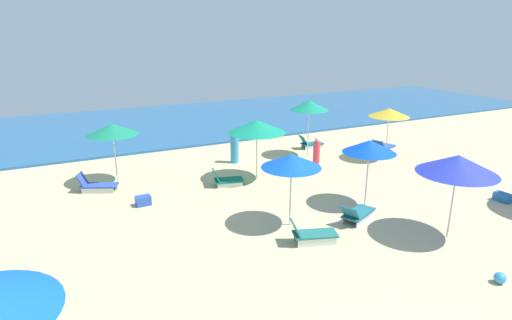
{
  "coord_description": "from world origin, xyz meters",
  "views": [
    {
      "loc": [
        -5.21,
        -3.52,
        6.04
      ],
      "look_at": [
        1.8,
        10.83,
        1.05
      ],
      "focal_mm": 29.74,
      "sensor_mm": 36.0,
      "label": 1
    }
  ],
  "objects_px": {
    "umbrella_1": "(291,161)",
    "lounge_chair_6_0": "(383,147)",
    "umbrella_6": "(389,113)",
    "umbrella_2": "(458,164)",
    "lounge_chair_8_0": "(96,185)",
    "lounge_chair_1_0": "(312,234)",
    "umbrella_7": "(257,126)",
    "lounge_chair_7_0": "(226,180)",
    "beach_ball_0": "(500,278)",
    "beachgoer_2": "(235,148)",
    "lounge_chair_3_0": "(310,143)",
    "umbrella_8": "(112,129)",
    "beachgoer_1": "(316,156)",
    "umbrella_4": "(370,147)",
    "lounge_chair_4_0": "(357,214)",
    "umbrella_3": "(309,105)",
    "cooler_box_1": "(143,201)",
    "cooler_box_2": "(503,197)"
  },
  "relations": [
    {
      "from": "umbrella_2",
      "to": "lounge_chair_7_0",
      "type": "xyz_separation_m",
      "value": [
        -4.36,
        6.99,
        -2.06
      ]
    },
    {
      "from": "umbrella_6",
      "to": "lounge_chair_6_0",
      "type": "bearing_deg",
      "value": 52.55
    },
    {
      "from": "lounge_chair_1_0",
      "to": "umbrella_6",
      "type": "distance_m",
      "value": 9.68
    },
    {
      "from": "umbrella_1",
      "to": "beachgoer_2",
      "type": "height_order",
      "value": "umbrella_1"
    },
    {
      "from": "cooler_box_2",
      "to": "lounge_chair_8_0",
      "type": "bearing_deg",
      "value": -123.6
    },
    {
      "from": "umbrella_3",
      "to": "umbrella_7",
      "type": "relative_size",
      "value": 1.1
    },
    {
      "from": "lounge_chair_6_0",
      "to": "beachgoer_1",
      "type": "relative_size",
      "value": 0.95
    },
    {
      "from": "umbrella_3",
      "to": "lounge_chair_7_0",
      "type": "xyz_separation_m",
      "value": [
        -5.15,
        -2.04,
        -2.28
      ]
    },
    {
      "from": "umbrella_1",
      "to": "lounge_chair_6_0",
      "type": "height_order",
      "value": "umbrella_1"
    },
    {
      "from": "lounge_chair_4_0",
      "to": "beachgoer_1",
      "type": "relative_size",
      "value": 1.02
    },
    {
      "from": "lounge_chair_1_0",
      "to": "cooler_box_1",
      "type": "bearing_deg",
      "value": 56.21
    },
    {
      "from": "lounge_chair_1_0",
      "to": "lounge_chair_3_0",
      "type": "distance_m",
      "value": 10.33
    },
    {
      "from": "umbrella_2",
      "to": "lounge_chair_8_0",
      "type": "distance_m",
      "value": 12.69
    },
    {
      "from": "umbrella_3",
      "to": "lounge_chair_8_0",
      "type": "relative_size",
      "value": 1.79
    },
    {
      "from": "lounge_chair_6_0",
      "to": "umbrella_3",
      "type": "bearing_deg",
      "value": 57.2
    },
    {
      "from": "umbrella_1",
      "to": "beachgoer_2",
      "type": "xyz_separation_m",
      "value": [
        1.03,
        6.85,
        -1.47
      ]
    },
    {
      "from": "lounge_chair_4_0",
      "to": "cooler_box_2",
      "type": "height_order",
      "value": "lounge_chair_4_0"
    },
    {
      "from": "lounge_chair_1_0",
      "to": "umbrella_6",
      "type": "xyz_separation_m",
      "value": [
        7.75,
        5.45,
        2.0
      ]
    },
    {
      "from": "umbrella_8",
      "to": "cooler_box_2",
      "type": "bearing_deg",
      "value": -33.58
    },
    {
      "from": "lounge_chair_1_0",
      "to": "lounge_chair_4_0",
      "type": "distance_m",
      "value": 2.23
    },
    {
      "from": "umbrella_6",
      "to": "lounge_chair_7_0",
      "type": "xyz_separation_m",
      "value": [
        -8.2,
        0.08,
        -2.03
      ]
    },
    {
      "from": "umbrella_3",
      "to": "cooler_box_2",
      "type": "relative_size",
      "value": 4.77
    },
    {
      "from": "umbrella_4",
      "to": "lounge_chair_7_0",
      "type": "bearing_deg",
      "value": 132.97
    },
    {
      "from": "cooler_box_2",
      "to": "cooler_box_1",
      "type": "bearing_deg",
      "value": -118.3
    },
    {
      "from": "lounge_chair_1_0",
      "to": "beach_ball_0",
      "type": "relative_size",
      "value": 4.98
    },
    {
      "from": "lounge_chair_3_0",
      "to": "cooler_box_1",
      "type": "bearing_deg",
      "value": 117.88
    },
    {
      "from": "umbrella_7",
      "to": "lounge_chair_1_0",
      "type": "bearing_deg",
      "value": -99.66
    },
    {
      "from": "umbrella_8",
      "to": "umbrella_6",
      "type": "bearing_deg",
      "value": -10.77
    },
    {
      "from": "lounge_chair_1_0",
      "to": "umbrella_7",
      "type": "xyz_separation_m",
      "value": [
        0.96,
        5.62,
        1.99
      ]
    },
    {
      "from": "umbrella_1",
      "to": "lounge_chair_7_0",
      "type": "bearing_deg",
      "value": 96.36
    },
    {
      "from": "lounge_chair_3_0",
      "to": "umbrella_8",
      "type": "distance_m",
      "value": 10.15
    },
    {
      "from": "beach_ball_0",
      "to": "cooler_box_1",
      "type": "bearing_deg",
      "value": 128.24
    },
    {
      "from": "umbrella_8",
      "to": "beachgoer_2",
      "type": "relative_size",
      "value": 1.64
    },
    {
      "from": "beach_ball_0",
      "to": "umbrella_4",
      "type": "bearing_deg",
      "value": 87.57
    },
    {
      "from": "lounge_chair_7_0",
      "to": "beach_ball_0",
      "type": "height_order",
      "value": "lounge_chair_7_0"
    },
    {
      "from": "umbrella_7",
      "to": "cooler_box_1",
      "type": "xyz_separation_m",
      "value": [
        -4.82,
        -0.65,
        -2.09
      ]
    },
    {
      "from": "umbrella_4",
      "to": "lounge_chair_4_0",
      "type": "bearing_deg",
      "value": -140.29
    },
    {
      "from": "umbrella_3",
      "to": "lounge_chair_4_0",
      "type": "bearing_deg",
      "value": -110.17
    },
    {
      "from": "lounge_chair_4_0",
      "to": "lounge_chair_3_0",
      "type": "bearing_deg",
      "value": -47.47
    },
    {
      "from": "lounge_chair_8_0",
      "to": "beachgoer_2",
      "type": "bearing_deg",
      "value": -56.05
    },
    {
      "from": "umbrella_6",
      "to": "cooler_box_1",
      "type": "distance_m",
      "value": 11.81
    },
    {
      "from": "beachgoer_2",
      "to": "umbrella_4",
      "type": "bearing_deg",
      "value": -132.66
    },
    {
      "from": "umbrella_1",
      "to": "beachgoer_2",
      "type": "bearing_deg",
      "value": 81.48
    },
    {
      "from": "umbrella_1",
      "to": "lounge_chair_7_0",
      "type": "xyz_separation_m",
      "value": [
        -0.47,
        4.21,
        -1.91
      ]
    },
    {
      "from": "umbrella_6",
      "to": "lounge_chair_7_0",
      "type": "bearing_deg",
      "value": 179.47
    },
    {
      "from": "umbrella_8",
      "to": "umbrella_7",
      "type": "bearing_deg",
      "value": -21.89
    },
    {
      "from": "lounge_chair_3_0",
      "to": "beachgoer_2",
      "type": "distance_m",
      "value": 4.59
    },
    {
      "from": "lounge_chair_6_0",
      "to": "beach_ball_0",
      "type": "xyz_separation_m",
      "value": [
        -5.51,
        -10.27,
        -0.11
      ]
    },
    {
      "from": "umbrella_4",
      "to": "beachgoer_1",
      "type": "relative_size",
      "value": 1.53
    },
    {
      "from": "lounge_chair_8_0",
      "to": "lounge_chair_6_0",
      "type": "bearing_deg",
      "value": -68.1
    }
  ]
}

